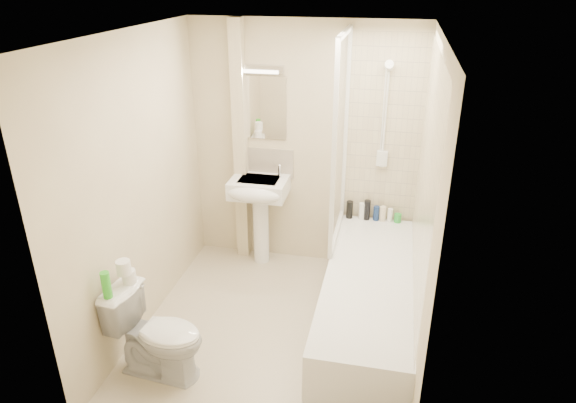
# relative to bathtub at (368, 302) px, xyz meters

# --- Properties ---
(floor) EXTENTS (2.50, 2.50, 0.00)m
(floor) POSITION_rel_bathtub_xyz_m (-0.75, -0.15, -0.29)
(floor) COLOR beige
(floor) RESTS_ON ground
(wall_back) EXTENTS (2.20, 0.02, 2.40)m
(wall_back) POSITION_rel_bathtub_xyz_m (-0.75, 1.10, 0.91)
(wall_back) COLOR beige
(wall_back) RESTS_ON ground
(wall_left) EXTENTS (0.02, 2.50, 2.40)m
(wall_left) POSITION_rel_bathtub_xyz_m (-1.85, -0.15, 0.91)
(wall_left) COLOR beige
(wall_left) RESTS_ON ground
(wall_right) EXTENTS (0.02, 2.50, 2.40)m
(wall_right) POSITION_rel_bathtub_xyz_m (0.35, -0.15, 0.91)
(wall_right) COLOR beige
(wall_right) RESTS_ON ground
(ceiling) EXTENTS (2.20, 2.50, 0.02)m
(ceiling) POSITION_rel_bathtub_xyz_m (-0.75, -0.15, 2.11)
(ceiling) COLOR white
(ceiling) RESTS_ON wall_back
(tile_back) EXTENTS (0.70, 0.01, 1.75)m
(tile_back) POSITION_rel_bathtub_xyz_m (0.00, 1.08, 1.14)
(tile_back) COLOR beige
(tile_back) RESTS_ON wall_back
(tile_right) EXTENTS (0.01, 2.10, 1.75)m
(tile_right) POSITION_rel_bathtub_xyz_m (0.34, 0.00, 1.14)
(tile_right) COLOR beige
(tile_right) RESTS_ON wall_right
(pipe_boxing) EXTENTS (0.12, 0.12, 2.40)m
(pipe_boxing) POSITION_rel_bathtub_xyz_m (-1.37, 1.04, 0.91)
(pipe_boxing) COLOR beige
(pipe_boxing) RESTS_ON ground
(splashback) EXTENTS (0.60, 0.02, 0.30)m
(splashback) POSITION_rel_bathtub_xyz_m (-1.15, 1.09, 0.74)
(splashback) COLOR beige
(splashback) RESTS_ON wall_back
(mirror) EXTENTS (0.46, 0.01, 0.60)m
(mirror) POSITION_rel_bathtub_xyz_m (-1.15, 1.08, 1.29)
(mirror) COLOR white
(mirror) RESTS_ON wall_back
(strip_light) EXTENTS (0.42, 0.07, 0.07)m
(strip_light) POSITION_rel_bathtub_xyz_m (-1.15, 1.06, 1.66)
(strip_light) COLOR silver
(strip_light) RESTS_ON wall_back
(bathtub) EXTENTS (0.70, 2.10, 0.55)m
(bathtub) POSITION_rel_bathtub_xyz_m (0.00, 0.00, 0.00)
(bathtub) COLOR white
(bathtub) RESTS_ON ground
(shower_screen) EXTENTS (0.04, 0.92, 1.80)m
(shower_screen) POSITION_rel_bathtub_xyz_m (-0.35, 0.64, 1.16)
(shower_screen) COLOR white
(shower_screen) RESTS_ON bathtub
(shower_fixture) EXTENTS (0.10, 0.16, 0.99)m
(shower_fixture) POSITION_rel_bathtub_xyz_m (-0.00, 1.04, 1.26)
(shower_fixture) COLOR white
(shower_fixture) RESTS_ON wall_back
(pedestal_sink) EXTENTS (0.55, 0.50, 1.06)m
(pedestal_sink) POSITION_rel_bathtub_xyz_m (-1.15, 0.86, 0.45)
(pedestal_sink) COLOR white
(pedestal_sink) RESTS_ON ground
(bottle_black_a) EXTENTS (0.06, 0.06, 0.17)m
(bottle_black_a) POSITION_rel_bathtub_xyz_m (-0.27, 1.01, 0.35)
(bottle_black_a) COLOR black
(bottle_black_a) RESTS_ON bathtub
(bottle_white_a) EXTENTS (0.06, 0.06, 0.16)m
(bottle_white_a) POSITION_rel_bathtub_xyz_m (-0.15, 1.01, 0.34)
(bottle_white_a) COLOR white
(bottle_white_a) RESTS_ON bathtub
(bottle_black_b) EXTENTS (0.06, 0.06, 0.20)m
(bottle_black_b) POSITION_rel_bathtub_xyz_m (-0.10, 1.01, 0.36)
(bottle_black_b) COLOR black
(bottle_black_b) RESTS_ON bathtub
(bottle_blue) EXTENTS (0.06, 0.06, 0.14)m
(bottle_blue) POSITION_rel_bathtub_xyz_m (-0.01, 1.01, 0.33)
(bottle_blue) COLOR navy
(bottle_blue) RESTS_ON bathtub
(bottle_cream) EXTENTS (0.06, 0.06, 0.15)m
(bottle_cream) POSITION_rel_bathtub_xyz_m (0.05, 1.01, 0.34)
(bottle_cream) COLOR beige
(bottle_cream) RESTS_ON bathtub
(bottle_white_b) EXTENTS (0.05, 0.05, 0.13)m
(bottle_white_b) POSITION_rel_bathtub_xyz_m (0.12, 1.01, 0.33)
(bottle_white_b) COLOR white
(bottle_white_b) RESTS_ON bathtub
(bottle_green) EXTENTS (0.07, 0.07, 0.09)m
(bottle_green) POSITION_rel_bathtub_xyz_m (0.20, 1.01, 0.30)
(bottle_green) COLOR green
(bottle_green) RESTS_ON bathtub
(toilet) EXTENTS (0.53, 0.77, 0.70)m
(toilet) POSITION_rel_bathtub_xyz_m (-1.47, -0.81, 0.06)
(toilet) COLOR white
(toilet) RESTS_ON ground
(toilet_roll_lower) EXTENTS (0.10, 0.10, 0.10)m
(toilet_roll_lower) POSITION_rel_bathtub_xyz_m (-1.70, -0.71, 0.46)
(toilet_roll_lower) COLOR white
(toilet_roll_lower) RESTS_ON toilet
(toilet_roll_upper) EXTENTS (0.10, 0.10, 0.11)m
(toilet_roll_upper) POSITION_rel_bathtub_xyz_m (-1.70, -0.75, 0.57)
(toilet_roll_upper) COLOR white
(toilet_roll_upper) RESTS_ON toilet_roll_lower
(green_bottle) EXTENTS (0.06, 0.06, 0.20)m
(green_bottle) POSITION_rel_bathtub_xyz_m (-1.75, -0.91, 0.51)
(green_bottle) COLOR green
(green_bottle) RESTS_ON toilet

